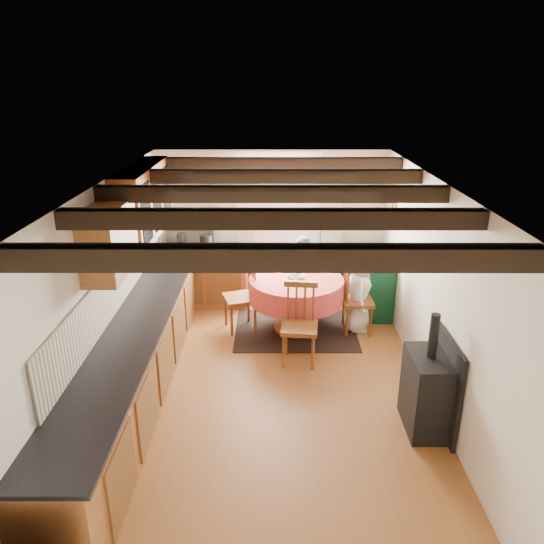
{
  "coord_description": "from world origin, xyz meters",
  "views": [
    {
      "loc": [
        0.01,
        -5.21,
        3.42
      ],
      "look_at": [
        0.0,
        0.8,
        1.15
      ],
      "focal_mm": 33.98,
      "sensor_mm": 36.0,
      "label": 1
    }
  ],
  "objects_px": {
    "chair_near": "(299,325)",
    "cup": "(298,275)",
    "dining_table": "(296,305)",
    "aga_range": "(367,283)",
    "chair_left": "(240,295)",
    "child_right": "(359,292)",
    "chair_right": "(358,299)",
    "cast_iron_stove": "(429,373)",
    "child_far": "(302,274)"
  },
  "relations": [
    {
      "from": "chair_near",
      "to": "cup",
      "type": "xyz_separation_m",
      "value": [
        0.01,
        0.89,
        0.32
      ]
    },
    {
      "from": "dining_table",
      "to": "aga_range",
      "type": "relative_size",
      "value": 1.31
    },
    {
      "from": "chair_left",
      "to": "child_right",
      "type": "bearing_deg",
      "value": 71.86
    },
    {
      "from": "chair_right",
      "to": "cast_iron_stove",
      "type": "relative_size",
      "value": 0.78
    },
    {
      "from": "dining_table",
      "to": "child_far",
      "type": "bearing_deg",
      "value": 80.72
    },
    {
      "from": "dining_table",
      "to": "chair_left",
      "type": "xyz_separation_m",
      "value": [
        -0.8,
        0.04,
        0.13
      ]
    },
    {
      "from": "aga_range",
      "to": "cast_iron_stove",
      "type": "xyz_separation_m",
      "value": [
        0.11,
        -2.88,
        0.18
      ]
    },
    {
      "from": "chair_right",
      "to": "cast_iron_stove",
      "type": "bearing_deg",
      "value": -171.0
    },
    {
      "from": "chair_left",
      "to": "cup",
      "type": "bearing_deg",
      "value": 70.01
    },
    {
      "from": "aga_range",
      "to": "chair_left",
      "type": "bearing_deg",
      "value": -161.61
    },
    {
      "from": "child_far",
      "to": "child_right",
      "type": "distance_m",
      "value": 1.02
    },
    {
      "from": "dining_table",
      "to": "chair_near",
      "type": "relative_size",
      "value": 1.27
    },
    {
      "from": "dining_table",
      "to": "cup",
      "type": "distance_m",
      "value": 0.44
    },
    {
      "from": "cup",
      "to": "cast_iron_stove",
      "type": "bearing_deg",
      "value": -61.1
    },
    {
      "from": "chair_left",
      "to": "child_right",
      "type": "xyz_separation_m",
      "value": [
        1.68,
        -0.01,
        0.06
      ]
    },
    {
      "from": "chair_near",
      "to": "cup",
      "type": "relative_size",
      "value": 11.19
    },
    {
      "from": "dining_table",
      "to": "chair_near",
      "type": "height_order",
      "value": "chair_near"
    },
    {
      "from": "aga_range",
      "to": "child_far",
      "type": "distance_m",
      "value": 1.03
    },
    {
      "from": "dining_table",
      "to": "chair_left",
      "type": "bearing_deg",
      "value": 176.9
    },
    {
      "from": "chair_near",
      "to": "child_right",
      "type": "height_order",
      "value": "child_right"
    },
    {
      "from": "aga_range",
      "to": "cast_iron_stove",
      "type": "relative_size",
      "value": 0.78
    },
    {
      "from": "cup",
      "to": "child_right",
      "type": "bearing_deg",
      "value": 1.37
    },
    {
      "from": "chair_near",
      "to": "dining_table",
      "type": "bearing_deg",
      "value": 96.44
    },
    {
      "from": "chair_left",
      "to": "child_far",
      "type": "bearing_deg",
      "value": 107.74
    },
    {
      "from": "chair_right",
      "to": "cup",
      "type": "xyz_separation_m",
      "value": [
        -0.85,
        0.03,
        0.34
      ]
    },
    {
      "from": "chair_right",
      "to": "child_far",
      "type": "xyz_separation_m",
      "value": [
        -0.76,
        0.71,
        0.1
      ]
    },
    {
      "from": "chair_right",
      "to": "aga_range",
      "type": "distance_m",
      "value": 0.75
    },
    {
      "from": "chair_left",
      "to": "cast_iron_stove",
      "type": "height_order",
      "value": "cast_iron_stove"
    },
    {
      "from": "aga_range",
      "to": "cup",
      "type": "bearing_deg",
      "value": -148.77
    },
    {
      "from": "cast_iron_stove",
      "to": "cup",
      "type": "relative_size",
      "value": 13.89
    },
    {
      "from": "dining_table",
      "to": "cup",
      "type": "height_order",
      "value": "cup"
    },
    {
      "from": "cup",
      "to": "chair_near",
      "type": "bearing_deg",
      "value": -90.96
    },
    {
      "from": "cast_iron_stove",
      "to": "child_right",
      "type": "xyz_separation_m",
      "value": [
        -0.36,
        2.23,
        -0.07
      ]
    },
    {
      "from": "chair_left",
      "to": "child_right",
      "type": "distance_m",
      "value": 1.68
    },
    {
      "from": "chair_left",
      "to": "cup",
      "type": "height_order",
      "value": "chair_left"
    },
    {
      "from": "chair_right",
      "to": "dining_table",
      "type": "bearing_deg",
      "value": 88.16
    },
    {
      "from": "aga_range",
      "to": "child_right",
      "type": "relative_size",
      "value": 0.87
    },
    {
      "from": "chair_right",
      "to": "cast_iron_stove",
      "type": "height_order",
      "value": "cast_iron_stove"
    },
    {
      "from": "aga_range",
      "to": "dining_table",
      "type": "bearing_deg",
      "value": -148.82
    },
    {
      "from": "child_far",
      "to": "cup",
      "type": "xyz_separation_m",
      "value": [
        -0.09,
        -0.68,
        0.24
      ]
    },
    {
      "from": "cup",
      "to": "chair_left",
      "type": "bearing_deg",
      "value": 177.76
    },
    {
      "from": "cast_iron_stove",
      "to": "chair_left",
      "type": "bearing_deg",
      "value": 132.27
    },
    {
      "from": "chair_left",
      "to": "chair_right",
      "type": "xyz_separation_m",
      "value": [
        1.67,
        -0.06,
        -0.02
      ]
    },
    {
      "from": "chair_right",
      "to": "child_right",
      "type": "height_order",
      "value": "child_right"
    },
    {
      "from": "cast_iron_stove",
      "to": "cup",
      "type": "bearing_deg",
      "value": 118.9
    },
    {
      "from": "chair_near",
      "to": "aga_range",
      "type": "xyz_separation_m",
      "value": [
        1.13,
        1.56,
        -0.06
      ]
    },
    {
      "from": "aga_range",
      "to": "cup",
      "type": "height_order",
      "value": "aga_range"
    },
    {
      "from": "chair_left",
      "to": "cast_iron_stove",
      "type": "bearing_deg",
      "value": 24.52
    },
    {
      "from": "dining_table",
      "to": "chair_left",
      "type": "height_order",
      "value": "chair_left"
    },
    {
      "from": "chair_near",
      "to": "aga_range",
      "type": "relative_size",
      "value": 1.03
    }
  ]
}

